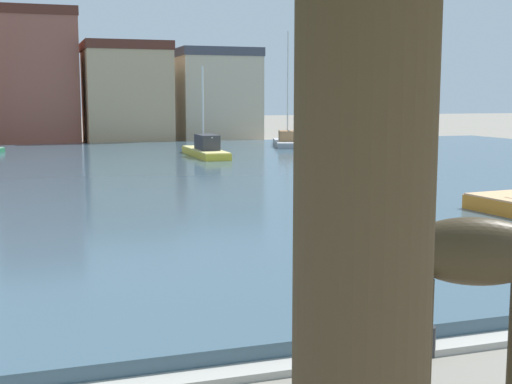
% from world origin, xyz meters
% --- Properties ---
extents(harbor_water, '(76.35, 49.33, 0.37)m').
position_xyz_m(harbor_water, '(0.00, 34.24, 0.18)').
color(harbor_water, '#3D5666').
rests_on(harbor_water, ground).
extents(quay_edge_coping, '(76.35, 0.50, 0.12)m').
position_xyz_m(quay_edge_coping, '(0.00, 9.32, 0.06)').
color(quay_edge_coping, '#ADA89E').
rests_on(quay_edge_coping, ground).
extents(giraffe_statue, '(2.44, 1.61, 4.57)m').
position_xyz_m(giraffe_statue, '(0.48, 6.51, 2.33)').
color(giraffe_statue, '#382B19').
rests_on(giraffe_statue, ground).
extents(sailboat_yellow, '(1.81, 8.56, 6.17)m').
position_xyz_m(sailboat_yellow, '(6.83, 44.02, 0.59)').
color(sailboat_yellow, gold).
rests_on(sailboat_yellow, ground).
extents(sailboat_grey, '(4.09, 7.93, 9.25)m').
position_xyz_m(sailboat_grey, '(15.52, 51.25, 0.55)').
color(sailboat_grey, '#939399').
rests_on(sailboat_grey, ground).
extents(mooring_bollard, '(0.24, 0.24, 0.50)m').
position_xyz_m(mooring_bollard, '(1.79, 9.17, 0.25)').
color(mooring_bollard, '#232326').
rests_on(mooring_bollard, ground).
extents(townhouse_narrow_midrow, '(7.37, 7.11, 11.78)m').
position_xyz_m(townhouse_narrow_midrow, '(-3.19, 64.61, 5.91)').
color(townhouse_narrow_midrow, '#8E5142').
rests_on(townhouse_narrow_midrow, ground).
extents(townhouse_tall_gabled, '(7.52, 6.96, 9.01)m').
position_xyz_m(townhouse_tall_gabled, '(4.60, 63.12, 4.52)').
color(townhouse_tall_gabled, tan).
rests_on(townhouse_tall_gabled, ground).
extents(townhouse_wide_warehouse, '(7.55, 6.50, 8.68)m').
position_xyz_m(townhouse_wide_warehouse, '(13.20, 64.01, 4.36)').
color(townhouse_wide_warehouse, '#C6B293').
rests_on(townhouse_wide_warehouse, ground).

